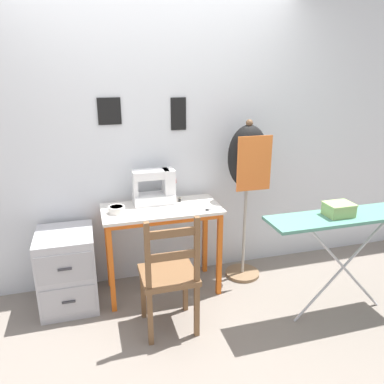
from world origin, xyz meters
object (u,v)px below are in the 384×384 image
filing_cabinet (68,269)px  thread_spool_near_machine (180,200)px  wooden_chair (169,276)px  scissors (211,210)px  ironing_board (350,221)px  storage_box (339,209)px  sewing_machine (156,188)px  fabric_bowl (117,209)px  dress_form (248,165)px

filing_cabinet → thread_spool_near_machine: bearing=5.7°
wooden_chair → filing_cabinet: (-0.73, 0.53, -0.13)m
scissors → ironing_board: bearing=-31.9°
wooden_chair → storage_box: storage_box is taller
sewing_machine → wooden_chair: (-0.04, -0.66, -0.47)m
thread_spool_near_machine → storage_box: 1.28m
fabric_bowl → ironing_board: (1.64, -0.71, -0.00)m
scissors → thread_spool_near_machine: 0.33m
sewing_machine → wooden_chair: sewing_machine is taller
thread_spool_near_machine → ironing_board: size_ratio=0.03×
sewing_machine → fabric_bowl: size_ratio=2.79×
sewing_machine → wooden_chair: bearing=-93.8°
scissors → thread_spool_near_machine: (-0.20, 0.26, 0.02)m
dress_form → ironing_board: bearing=-56.4°
sewing_machine → wooden_chair: 0.81m
thread_spool_near_machine → dress_form: dress_form is taller
sewing_machine → ironing_board: bearing=-33.3°
sewing_machine → dress_form: dress_form is taller
sewing_machine → scissors: (0.40, -0.29, -0.14)m
filing_cabinet → fabric_bowl: bearing=-2.0°
thread_spool_near_machine → filing_cabinet: size_ratio=0.06×
dress_form → storage_box: bearing=-62.2°
scissors → thread_spool_near_machine: bearing=127.6°
storage_box → filing_cabinet: bearing=159.9°
wooden_chair → dress_form: size_ratio=0.64×
fabric_bowl → sewing_machine: bearing=22.0°
wooden_chair → ironing_board: 1.40m
fabric_bowl → scissors: size_ratio=0.89×
wooden_chair → dress_form: 1.19m
scissors → thread_spool_near_machine: size_ratio=3.63×
thread_spool_near_machine → storage_box: bearing=-39.4°
filing_cabinet → ironing_board: 2.24m
dress_form → ironing_board: 0.95m
scissors → storage_box: 0.97m
fabric_bowl → dress_form: dress_form is taller
thread_spool_near_machine → wooden_chair: 0.76m
thread_spool_near_machine → filing_cabinet: thread_spool_near_machine is taller
fabric_bowl → dress_form: bearing=2.4°
ironing_board → filing_cabinet: bearing=160.8°
sewing_machine → scissors: size_ratio=2.50×
thread_spool_near_machine → ironing_board: (1.10, -0.82, 0.01)m
filing_cabinet → storage_box: (1.96, -0.71, 0.58)m
fabric_bowl → wooden_chair: 0.70m
sewing_machine → filing_cabinet: (-0.77, -0.13, -0.59)m
fabric_bowl → ironing_board: ironing_board is taller
fabric_bowl → filing_cabinet: bearing=178.0°
fabric_bowl → storage_box: (1.54, -0.70, 0.10)m
scissors → storage_box: size_ratio=0.73×
ironing_board → wooden_chair: bearing=172.0°
wooden_chair → dress_form: bearing=34.2°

